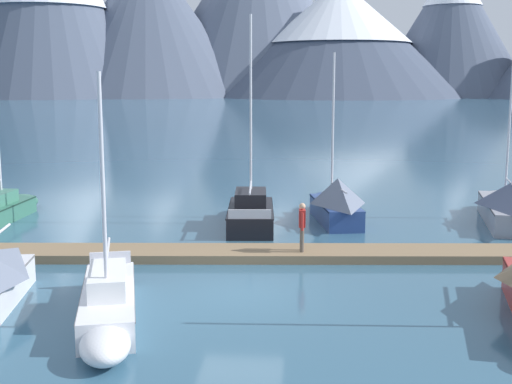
{
  "coord_description": "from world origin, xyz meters",
  "views": [
    {
      "loc": [
        1.87,
        -18.98,
        6.19
      ],
      "look_at": [
        0.0,
        6.0,
        2.0
      ],
      "focal_mm": 47.64,
      "sensor_mm": 36.0,
      "label": 1
    }
  ],
  "objects_px": {
    "sailboat_end_of_dock": "(508,203)",
    "person_on_dock": "(302,224)",
    "sailboat_mid_dock_starboard": "(251,211)",
    "sailboat_far_berth": "(335,201)",
    "sailboat_mid_dock_port": "(108,304)"
  },
  "relations": [
    {
      "from": "sailboat_mid_dock_starboard",
      "to": "sailboat_far_berth",
      "type": "relative_size",
      "value": 1.2
    },
    {
      "from": "sailboat_mid_dock_port",
      "to": "person_on_dock",
      "type": "height_order",
      "value": "sailboat_mid_dock_port"
    },
    {
      "from": "sailboat_mid_dock_starboard",
      "to": "sailboat_mid_dock_port",
      "type": "bearing_deg",
      "value": -102.29
    },
    {
      "from": "sailboat_mid_dock_port",
      "to": "sailboat_far_berth",
      "type": "bearing_deg",
      "value": 64.55
    },
    {
      "from": "person_on_dock",
      "to": "sailboat_mid_dock_port",
      "type": "bearing_deg",
      "value": -126.39
    },
    {
      "from": "sailboat_mid_dock_port",
      "to": "sailboat_end_of_dock",
      "type": "distance_m",
      "value": 19.15
    },
    {
      "from": "sailboat_mid_dock_port",
      "to": "sailboat_end_of_dock",
      "type": "height_order",
      "value": "sailboat_end_of_dock"
    },
    {
      "from": "sailboat_end_of_dock",
      "to": "person_on_dock",
      "type": "bearing_deg",
      "value": -142.78
    },
    {
      "from": "sailboat_mid_dock_starboard",
      "to": "sailboat_far_berth",
      "type": "bearing_deg",
      "value": 15.03
    },
    {
      "from": "sailboat_mid_dock_port",
      "to": "sailboat_far_berth",
      "type": "height_order",
      "value": "sailboat_far_berth"
    },
    {
      "from": "sailboat_mid_dock_port",
      "to": "person_on_dock",
      "type": "relative_size",
      "value": 3.89
    },
    {
      "from": "sailboat_end_of_dock",
      "to": "person_on_dock",
      "type": "relative_size",
      "value": 4.8
    },
    {
      "from": "sailboat_far_berth",
      "to": "sailboat_end_of_dock",
      "type": "xyz_separation_m",
      "value": [
        7.47,
        0.2,
        -0.04
      ]
    },
    {
      "from": "sailboat_mid_dock_port",
      "to": "sailboat_mid_dock_starboard",
      "type": "bearing_deg",
      "value": 77.71
    },
    {
      "from": "person_on_dock",
      "to": "sailboat_end_of_dock",
      "type": "bearing_deg",
      "value": 37.22
    }
  ]
}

